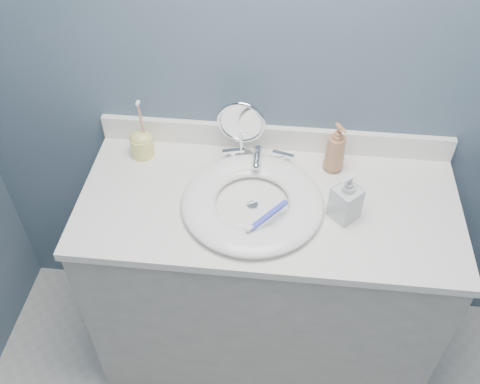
# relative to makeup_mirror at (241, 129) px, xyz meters

# --- Properties ---
(back_wall) EXTENTS (2.20, 0.02, 2.40)m
(back_wall) POSITION_rel_makeup_mirror_xyz_m (0.11, 0.08, 0.19)
(back_wall) COLOR #465D6A
(back_wall) RESTS_ON ground
(vanity_cabinet) EXTENTS (1.20, 0.55, 0.85)m
(vanity_cabinet) POSITION_rel_makeup_mirror_xyz_m (0.11, -0.19, -0.59)
(vanity_cabinet) COLOR #B6AFA7
(vanity_cabinet) RESTS_ON ground
(countertop) EXTENTS (1.22, 0.57, 0.03)m
(countertop) POSITION_rel_makeup_mirror_xyz_m (0.11, -0.19, -0.15)
(countertop) COLOR white
(countertop) RESTS_ON vanity_cabinet
(backsplash) EXTENTS (1.22, 0.02, 0.09)m
(backsplash) POSITION_rel_makeup_mirror_xyz_m (0.11, 0.07, -0.09)
(backsplash) COLOR white
(backsplash) RESTS_ON countertop
(basin) EXTENTS (0.45, 0.45, 0.04)m
(basin) POSITION_rel_makeup_mirror_xyz_m (0.06, -0.22, -0.11)
(basin) COLOR white
(basin) RESTS_ON countertop
(drain) EXTENTS (0.04, 0.04, 0.01)m
(drain) POSITION_rel_makeup_mirror_xyz_m (0.06, -0.22, -0.13)
(drain) COLOR silver
(drain) RESTS_ON countertop
(faucet) EXTENTS (0.25, 0.13, 0.07)m
(faucet) POSITION_rel_makeup_mirror_xyz_m (0.06, -0.02, -0.10)
(faucet) COLOR silver
(faucet) RESTS_ON countertop
(makeup_mirror) EXTENTS (0.16, 0.09, 0.24)m
(makeup_mirror) POSITION_rel_makeup_mirror_xyz_m (0.00, 0.00, 0.00)
(makeup_mirror) COLOR silver
(makeup_mirror) RESTS_ON countertop
(soap_bottle_amber) EXTENTS (0.10, 0.10, 0.18)m
(soap_bottle_amber) POSITION_rel_makeup_mirror_xyz_m (0.31, -0.01, -0.04)
(soap_bottle_amber) COLOR #A9724C
(soap_bottle_amber) RESTS_ON countertop
(soap_bottle_clear) EXTENTS (0.11, 0.11, 0.17)m
(soap_bottle_clear) POSITION_rel_makeup_mirror_xyz_m (0.34, -0.23, -0.05)
(soap_bottle_clear) COLOR silver
(soap_bottle_clear) RESTS_ON countertop
(toothbrush_holder) EXTENTS (0.08, 0.08, 0.23)m
(toothbrush_holder) POSITION_rel_makeup_mirror_xyz_m (-0.34, -0.01, -0.08)
(toothbrush_holder) COLOR #EADD75
(toothbrush_holder) RESTS_ON countertop
(toothbrush_lying) EXTENTS (0.12, 0.14, 0.02)m
(toothbrush_lying) POSITION_rel_makeup_mirror_xyz_m (0.11, -0.30, -0.09)
(toothbrush_lying) COLOR blue
(toothbrush_lying) RESTS_ON basin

